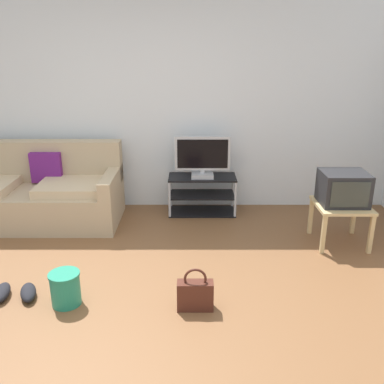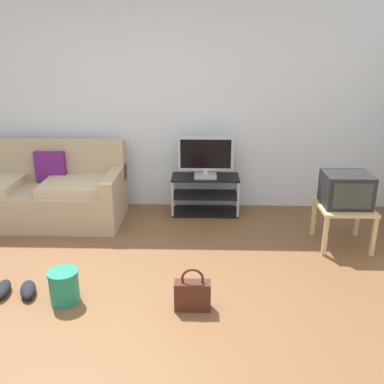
{
  "view_description": "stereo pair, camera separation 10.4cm",
  "coord_description": "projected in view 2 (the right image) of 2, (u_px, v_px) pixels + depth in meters",
  "views": [
    {
      "loc": [
        0.52,
        -2.74,
        1.98
      ],
      "look_at": [
        0.51,
        0.93,
        0.69
      ],
      "focal_mm": 39.24,
      "sensor_mm": 36.0,
      "label": 1
    },
    {
      "loc": [
        0.62,
        -2.74,
        1.98
      ],
      "look_at": [
        0.51,
        0.93,
        0.69
      ],
      "focal_mm": 39.24,
      "sensor_mm": 36.0,
      "label": 2
    }
  ],
  "objects": [
    {
      "name": "side_table",
      "position": [
        344.0,
        212.0,
        4.29
      ],
      "size": [
        0.53,
        0.53,
        0.44
      ],
      "color": "tan",
      "rests_on": "ground_plane"
    },
    {
      "name": "cleaning_bucket",
      "position": [
        64.0,
        286.0,
        3.38
      ],
      "size": [
        0.25,
        0.25,
        0.28
      ],
      "color": "#238466",
      "rests_on": "ground_plane"
    },
    {
      "name": "sneakers_pair",
      "position": [
        15.0,
        289.0,
        3.51
      ],
      "size": [
        0.41,
        0.31,
        0.09
      ],
      "color": "black",
      "rests_on": "ground_plane"
    },
    {
      "name": "wall_back",
      "position": [
        154.0,
        100.0,
        5.12
      ],
      "size": [
        9.0,
        0.1,
        2.7
      ],
      "primitive_type": "cube",
      "color": "silver",
      "rests_on": "ground_plane"
    },
    {
      "name": "handbag",
      "position": [
        193.0,
        294.0,
        3.29
      ],
      "size": [
        0.29,
        0.11,
        0.36
      ],
      "rotation": [
        0.0,
        0.0,
        -0.07
      ],
      "color": "#4C2319",
      "rests_on": "ground_plane"
    },
    {
      "name": "ground_plane",
      "position": [
        123.0,
        316.0,
        3.26
      ],
      "size": [
        9.0,
        9.8,
        0.02
      ],
      "primitive_type": "cube",
      "color": "brown"
    },
    {
      "name": "crt_tv",
      "position": [
        346.0,
        190.0,
        4.23
      ],
      "size": [
        0.46,
        0.4,
        0.33
      ],
      "color": "#232326",
      "rests_on": "side_table"
    },
    {
      "name": "flat_tv",
      "position": [
        206.0,
        158.0,
        5.0
      ],
      "size": [
        0.66,
        0.22,
        0.5
      ],
      "color": "#B2B2B7",
      "rests_on": "tv_stand"
    },
    {
      "name": "tv_stand",
      "position": [
        205.0,
        195.0,
        5.18
      ],
      "size": [
        0.82,
        0.39,
        0.47
      ],
      "color": "black",
      "rests_on": "ground_plane"
    },
    {
      "name": "couch",
      "position": [
        36.0,
        193.0,
        4.97
      ],
      "size": [
        2.06,
        0.89,
        0.9
      ],
      "color": "tan",
      "rests_on": "ground_plane"
    }
  ]
}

